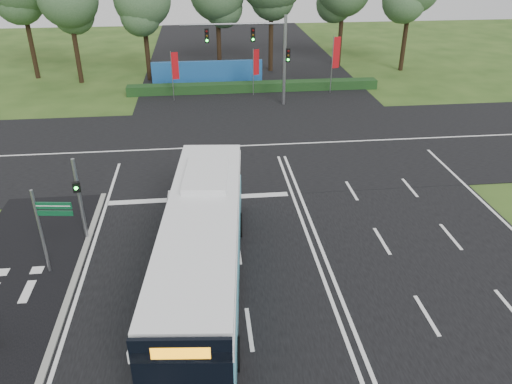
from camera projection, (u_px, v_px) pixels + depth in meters
ground at (311, 246)px, 22.54m from camera, size 120.00×120.00×0.00m
road_main at (311, 246)px, 22.53m from camera, size 20.00×120.00×0.04m
road_cross at (274, 145)px, 33.08m from camera, size 120.00×14.00×0.05m
bike_path at (0, 311)px, 18.68m from camera, size 5.00×18.00×0.06m
kerb_strip at (66, 305)px, 18.90m from camera, size 0.25×18.00×0.12m
city_bus at (203, 247)px, 19.10m from camera, size 3.98×13.39×3.79m
pedestrian_signal at (79, 197)px, 22.06m from camera, size 0.35×0.44×4.02m
street_sign at (47, 222)px, 19.72m from camera, size 1.50×0.27×3.86m
banner_flag_left at (174, 69)px, 40.45m from camera, size 0.60×0.15×4.08m
banner_flag_mid at (255, 65)px, 41.83m from camera, size 0.55×0.27×3.98m
banner_flag_right at (335, 56)px, 42.24m from camera, size 0.70×0.26×4.87m
traffic_light_gantry at (262, 47)px, 38.41m from camera, size 8.41×0.28×7.00m
hedge at (254, 87)px, 43.90m from camera, size 22.00×1.20×0.80m
blue_hoarding at (207, 73)px, 45.38m from camera, size 10.00×0.30×2.20m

